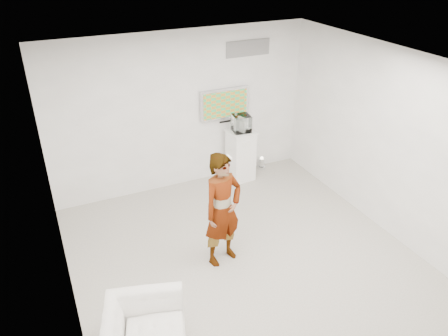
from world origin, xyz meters
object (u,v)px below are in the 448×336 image
Objects in this scene: tv at (225,104)px; person at (223,210)px; pedestal at (241,155)px; floor_uplight at (262,163)px.

person is (-1.15, -2.41, -0.66)m from tv.
person reaches higher than pedestal.
floor_uplight is (1.98, 2.32, -0.76)m from person.
tv is 0.96× the size of pedestal.
pedestal is at bearing -163.97° from floor_uplight.
tv is at bearing 173.35° from floor_uplight.
tv is 1.09m from pedestal.
tv is 3.76× the size of floor_uplight.
floor_uplight is at bearing -6.65° from tv.
tv reaches higher than pedestal.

